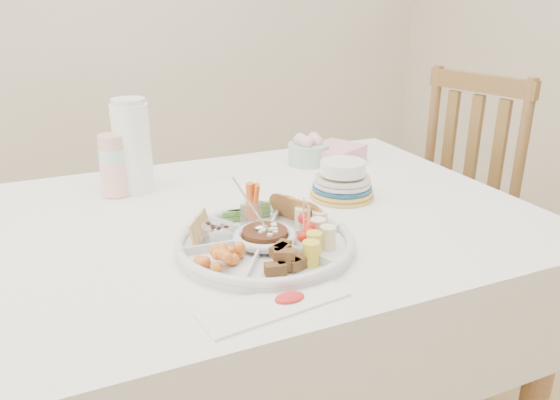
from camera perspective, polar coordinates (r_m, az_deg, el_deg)
name	(u,v)px	position (r m, az deg, el deg)	size (l,w,h in m)	color
dining_table	(233,346)	(1.54, -4.94, -15.01)	(1.52, 1.02, 0.76)	white
chair	(433,227)	(1.96, 15.70, -2.72)	(0.43, 0.43, 1.03)	brown
party_tray	(265,240)	(1.18, -1.58, -4.20)	(0.38, 0.38, 0.04)	white
bean_dip	(265,237)	(1.17, -1.59, -3.87)	(0.10, 0.10, 0.04)	#3D2114
tortillas	(302,213)	(1.26, 2.34, -1.37)	(0.10, 0.10, 0.06)	#B9703B
carrot_cucumber	(247,201)	(1.27, -3.45, -0.15)	(0.10, 0.10, 0.09)	orange
pita_raisins	(206,227)	(1.20, -7.70, -2.76)	(0.10, 0.10, 0.05)	#DC9152
cherries	(221,255)	(1.09, -6.17, -5.77)	(0.10, 0.10, 0.04)	orange
granola_chunks	(286,261)	(1.06, 0.64, -6.37)	(0.11, 0.11, 0.05)	#483720
banana_tomato	(326,229)	(1.14, 4.80, -3.02)	(0.11, 0.11, 0.09)	#DDCA84
cup_stack	(113,158)	(1.53, -17.03, 4.25)	(0.08, 0.08, 0.21)	silver
thermos	(132,145)	(1.54, -15.19, 5.58)	(0.10, 0.10, 0.26)	white
flower_bowl	(309,149)	(1.76, 3.00, 5.36)	(0.13, 0.13, 0.10)	silver
napkin_stack	(335,154)	(1.78, 5.74, 4.78)	(0.16, 0.14, 0.05)	pink
plate_stack	(342,178)	(1.47, 6.54, 2.31)	(0.17, 0.17, 0.11)	yellow
placemat	(274,304)	(0.99, -0.60, -10.82)	(0.27, 0.09, 0.01)	white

